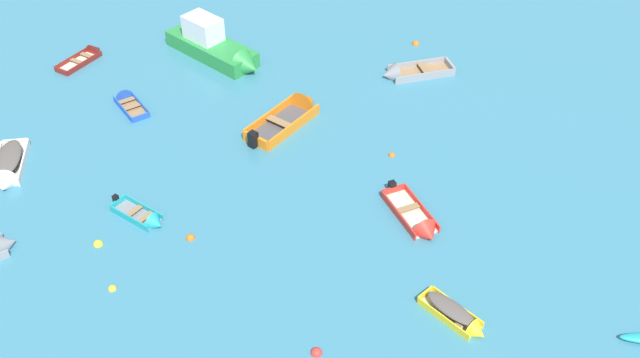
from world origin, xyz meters
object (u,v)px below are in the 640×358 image
at_px(rowboat_red_cluster_inner, 420,224).
at_px(mooring_buoy_between_boats_left, 416,44).
at_px(mooring_buoy_outer_edge, 98,244).
at_px(rowboat_orange_back_row_left, 295,112).
at_px(mooring_buoy_trailing, 112,289).
at_px(rowboat_white_near_right, 7,169).
at_px(motor_launch_green_outer_left, 216,47).
at_px(mooring_buoy_midfield, 392,156).
at_px(mooring_buoy_central, 316,353).
at_px(rowboat_blue_far_right, 126,100).
at_px(mooring_buoy_far_field, 190,238).
at_px(rowboat_yellow_far_back, 459,318).
at_px(rowboat_turquoise_center, 146,219).
at_px(rowboat_grey_near_camera, 403,73).
at_px(rowboat_maroon_back_row_center, 89,55).

relative_size(rowboat_red_cluster_inner, mooring_buoy_between_boats_left, 8.35).
bearing_deg(mooring_buoy_outer_edge, rowboat_orange_back_row_left, 47.30).
distance_m(rowboat_red_cluster_inner, mooring_buoy_trailing, 12.73).
relative_size(rowboat_white_near_right, motor_launch_green_outer_left, 0.62).
xyz_separation_m(mooring_buoy_outer_edge, mooring_buoy_between_boats_left, (15.39, 16.01, 0.00)).
relative_size(rowboat_red_cluster_inner, mooring_buoy_midfield, 11.50).
bearing_deg(mooring_buoy_outer_edge, mooring_buoy_trailing, -67.42).
relative_size(mooring_buoy_outer_edge, mooring_buoy_central, 0.94).
bearing_deg(rowboat_blue_far_right, mooring_buoy_central, -59.97).
distance_m(rowboat_white_near_right, mooring_buoy_far_field, 9.85).
distance_m(rowboat_yellow_far_back, mooring_buoy_far_field, 11.42).
bearing_deg(rowboat_red_cluster_inner, rowboat_orange_back_row_left, 121.62).
height_order(rowboat_orange_back_row_left, rowboat_white_near_right, rowboat_orange_back_row_left).
bearing_deg(rowboat_blue_far_right, mooring_buoy_trailing, -82.89).
height_order(rowboat_blue_far_right, rowboat_red_cluster_inner, rowboat_red_cluster_inner).
distance_m(rowboat_turquoise_center, mooring_buoy_between_boats_left, 20.01).
bearing_deg(mooring_buoy_between_boats_left, mooring_buoy_midfield, -103.92).
bearing_deg(rowboat_orange_back_row_left, mooring_buoy_between_boats_left, 44.74).
bearing_deg(mooring_buoy_between_boats_left, rowboat_grey_near_camera, -108.88).
height_order(rowboat_turquoise_center, rowboat_red_cluster_inner, rowboat_red_cluster_inner).
xyz_separation_m(rowboat_turquoise_center, motor_launch_green_outer_left, (2.05, 13.54, 0.55)).
height_order(rowboat_orange_back_row_left, rowboat_maroon_back_row_center, rowboat_orange_back_row_left).
distance_m(rowboat_red_cluster_inner, mooring_buoy_between_boats_left, 15.59).
xyz_separation_m(rowboat_grey_near_camera, mooring_buoy_midfield, (-1.41, -7.02, -0.20)).
distance_m(rowboat_maroon_back_row_center, mooring_buoy_outer_edge, 15.63).
height_order(motor_launch_green_outer_left, rowboat_grey_near_camera, motor_launch_green_outer_left).
height_order(mooring_buoy_midfield, mooring_buoy_central, mooring_buoy_central).
bearing_deg(rowboat_maroon_back_row_center, motor_launch_green_outer_left, -3.00).
relative_size(rowboat_turquoise_center, mooring_buoy_central, 6.21).
relative_size(rowboat_white_near_right, mooring_buoy_midfield, 11.57).
xyz_separation_m(rowboat_orange_back_row_left, mooring_buoy_between_boats_left, (7.15, 7.09, -0.25)).
bearing_deg(motor_launch_green_outer_left, rowboat_white_near_right, -131.15).
xyz_separation_m(rowboat_blue_far_right, mooring_buoy_central, (9.41, -16.28, -0.13)).
height_order(rowboat_yellow_far_back, rowboat_orange_back_row_left, rowboat_orange_back_row_left).
height_order(rowboat_red_cluster_inner, mooring_buoy_outer_edge, rowboat_red_cluster_inner).
height_order(rowboat_yellow_far_back, rowboat_grey_near_camera, rowboat_grey_near_camera).
height_order(rowboat_orange_back_row_left, mooring_buoy_far_field, rowboat_orange_back_row_left).
height_order(rowboat_turquoise_center, mooring_buoy_central, rowboat_turquoise_center).
height_order(motor_launch_green_outer_left, mooring_buoy_trailing, motor_launch_green_outer_left).
height_order(motor_launch_green_outer_left, mooring_buoy_between_boats_left, motor_launch_green_outer_left).
bearing_deg(mooring_buoy_trailing, rowboat_red_cluster_inner, 13.68).
relative_size(rowboat_red_cluster_inner, mooring_buoy_central, 8.70).
bearing_deg(rowboat_maroon_back_row_center, rowboat_white_near_right, -98.24).
bearing_deg(rowboat_yellow_far_back, motor_launch_green_outer_left, 117.84).
xyz_separation_m(rowboat_yellow_far_back, rowboat_white_near_right, (-19.11, 9.32, 0.06)).
relative_size(motor_launch_green_outer_left, rowboat_red_cluster_inner, 1.61).
bearing_deg(rowboat_red_cluster_inner, mooring_buoy_trailing, -166.32).
distance_m(rowboat_orange_back_row_left, mooring_buoy_outer_edge, 12.15).
bearing_deg(mooring_buoy_trailing, rowboat_maroon_back_row_center, 104.24).
relative_size(mooring_buoy_midfield, mooring_buoy_trailing, 0.98).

